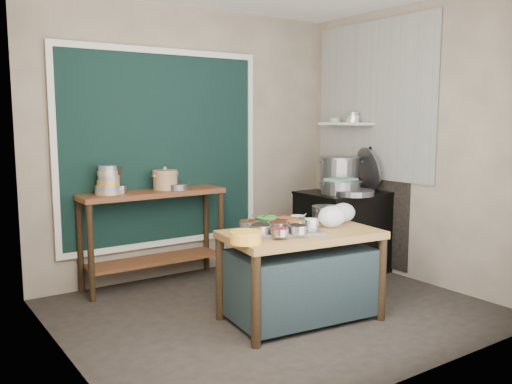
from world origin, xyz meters
TOP-DOWN VIEW (x-y plane):
  - floor at (0.00, 0.00)m, footprint 3.50×3.00m
  - back_wall at (0.00, 1.51)m, footprint 3.50×0.02m
  - left_wall at (-1.76, 0.00)m, footprint 0.02×3.00m
  - right_wall at (1.76, 0.00)m, footprint 0.02×3.00m
  - curtain_panel at (-0.35, 1.47)m, footprint 2.10×0.02m
  - curtain_frame at (-0.35, 1.46)m, footprint 2.22×0.03m
  - tile_panel at (1.74, 0.55)m, footprint 0.02×1.70m
  - soot_patch at (1.74, 0.65)m, footprint 0.01×1.30m
  - wall_shelf at (1.63, 0.85)m, footprint 0.22×0.70m
  - prep_table at (0.05, -0.30)m, footprint 1.32×0.86m
  - back_counter at (-0.55, 1.28)m, footprint 1.45×0.40m
  - stove_block at (1.35, 0.55)m, footprint 0.90×0.68m
  - stove_top at (1.35, 0.55)m, footprint 0.92×0.69m
  - condiment_tray at (-0.11, -0.25)m, footprint 0.72×0.63m
  - condiment_bowls at (-0.13, -0.23)m, footprint 0.67×0.53m
  - yellow_basin at (-0.56, -0.41)m, footprint 0.30×0.30m
  - saucepan at (0.48, -0.11)m, footprint 0.27×0.27m
  - plastic_bag_a at (0.36, -0.33)m, footprint 0.30×0.27m
  - plastic_bag_b at (0.59, -0.21)m, footprint 0.25×0.22m
  - bowl_stack at (-0.99, 1.29)m, footprint 0.24×0.24m
  - utensil_cup at (-0.88, 1.28)m, footprint 0.17×0.17m
  - ceramic_crock at (-0.40, 1.31)m, footprint 0.31×0.31m
  - wide_bowl at (-0.30, 1.25)m, footprint 0.29×0.29m
  - stock_pot at (1.41, 0.70)m, footprint 0.61×0.61m
  - pot_lid at (1.64, 0.50)m, footprint 0.26×0.49m
  - steamer at (1.19, 0.45)m, footprint 0.53×0.53m
  - green_cloth at (1.19, 0.45)m, footprint 0.32×0.26m
  - shallow_pan at (1.22, 0.29)m, footprint 0.47×0.47m
  - shelf_bowl_stack at (1.63, 0.74)m, footprint 0.14×0.14m
  - shelf_bowl_green at (1.63, 1.03)m, footprint 0.16×0.16m

SIDE VIEW (x-z plane):
  - floor at x=0.00m, z-range -0.02..0.00m
  - prep_table at x=0.05m, z-range 0.00..0.75m
  - stove_block at x=1.35m, z-range 0.00..0.85m
  - back_counter at x=-0.55m, z-range 0.00..0.95m
  - soot_patch at x=1.74m, z-range 0.05..1.35m
  - condiment_tray at x=-0.11m, z-range 0.75..0.78m
  - yellow_basin at x=-0.56m, z-range 0.75..0.84m
  - condiment_bowls at x=-0.13m, z-range 0.77..0.85m
  - saucepan at x=0.48m, z-range 0.75..0.89m
  - plastic_bag_b at x=0.59m, z-range 0.75..0.92m
  - plastic_bag_a at x=0.36m, z-range 0.75..0.93m
  - stove_top at x=1.35m, z-range 0.85..0.88m
  - shallow_pan at x=1.22m, z-range 0.88..0.93m
  - steamer at x=1.19m, z-range 0.88..1.02m
  - wide_bowl at x=-0.30m, z-range 0.95..1.01m
  - utensil_cup at x=-0.88m, z-range 0.95..1.03m
  - green_cloth at x=1.19m, z-range 1.02..1.04m
  - ceramic_crock at x=-0.40m, z-range 0.95..1.13m
  - stock_pot at x=1.41m, z-range 0.88..1.24m
  - bowl_stack at x=-0.99m, z-range 0.93..1.20m
  - pot_lid at x=1.64m, z-range 0.88..1.35m
  - curtain_panel at x=-0.35m, z-range 0.40..2.30m
  - curtain_frame at x=-0.35m, z-range 0.34..2.36m
  - back_wall at x=0.00m, z-range 0.00..2.80m
  - left_wall at x=-1.76m, z-range 0.00..2.80m
  - right_wall at x=1.76m, z-range 0.00..2.80m
  - wall_shelf at x=1.63m, z-range 1.59..1.61m
  - shelf_bowl_green at x=1.63m, z-range 1.61..1.67m
  - shelf_bowl_stack at x=1.63m, z-range 1.61..1.72m
  - tile_panel at x=1.74m, z-range 1.00..2.70m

